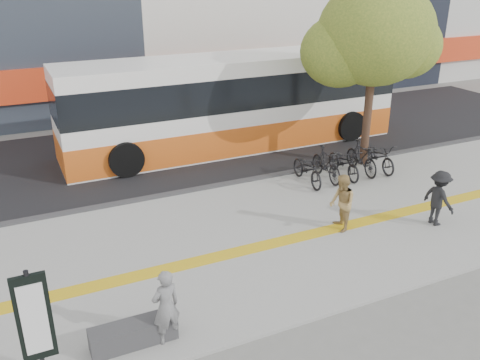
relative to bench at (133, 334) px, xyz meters
name	(u,v)px	position (x,y,z in m)	size (l,w,h in m)	color
ground	(234,281)	(2.60, 1.20, -0.30)	(120.00, 120.00, 0.00)	slate
sidewalk	(209,249)	(2.60, 2.70, -0.27)	(40.00, 7.00, 0.08)	slate
tactile_strip	(217,257)	(2.60, 2.20, -0.22)	(40.00, 0.45, 0.01)	gold
street	(134,157)	(2.60, 10.20, -0.28)	(40.00, 8.00, 0.06)	black
curb	(167,196)	(2.60, 6.20, -0.23)	(40.00, 0.25, 0.14)	#333335
bench	(133,334)	(0.00, 0.00, 0.00)	(1.60, 0.45, 0.45)	#333335
signboard	(35,320)	(-1.60, -0.31, 1.06)	(0.55, 0.10, 2.20)	black
street_tree	(372,35)	(9.78, 6.02, 4.21)	(4.40, 3.80, 6.31)	#39251A
bus	(233,105)	(6.45, 9.70, 1.39)	(13.03, 3.09, 3.47)	white
bicycle_row	(344,162)	(8.44, 5.20, 0.29)	(3.64, 1.92, 1.10)	black
seated_woman	(166,307)	(0.60, -0.18, 0.53)	(0.55, 0.36, 1.52)	black
pedestrian_tan	(342,203)	(6.13, 2.11, 0.55)	(0.75, 0.59, 1.55)	#A8884F
pedestrian_dark	(439,198)	(8.68, 1.29, 0.54)	(0.99, 0.57, 1.54)	black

